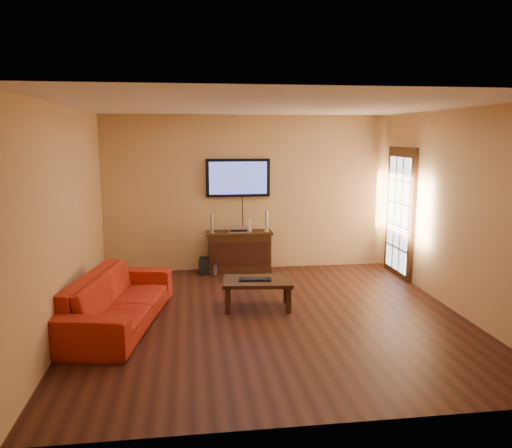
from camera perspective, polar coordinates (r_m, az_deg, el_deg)
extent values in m
plane|color=black|center=(6.65, 1.74, -10.57)|extent=(5.00, 5.00, 0.00)
plane|color=tan|center=(8.75, -0.90, 3.54)|extent=(5.00, 0.00, 5.00)
plane|color=tan|center=(6.39, -20.91, 0.47)|extent=(0.00, 5.00, 5.00)
plane|color=tan|center=(7.15, 21.99, 1.35)|extent=(0.00, 5.00, 5.00)
plane|color=white|center=(6.23, 1.87, 13.36)|extent=(5.00, 5.00, 0.00)
cube|color=black|center=(8.67, 16.12, 1.09)|extent=(0.06, 1.02, 2.22)
cube|color=white|center=(8.66, 15.90, 1.09)|extent=(0.01, 0.79, 1.89)
cube|color=black|center=(8.69, -1.91, -3.31)|extent=(1.06, 0.40, 0.67)
cube|color=black|center=(8.49, -1.77, -3.40)|extent=(0.98, 0.02, 0.40)
cube|color=black|center=(8.62, -1.92, -1.02)|extent=(1.13, 0.43, 0.04)
cube|color=black|center=(8.66, -2.08, 5.29)|extent=(1.11, 0.07, 0.66)
cube|color=#475CB9|center=(8.62, -2.05, 5.27)|extent=(1.00, 0.01, 0.56)
cube|color=black|center=(6.85, 0.18, -6.59)|extent=(0.99, 0.66, 0.05)
cube|color=black|center=(6.70, -3.30, -8.80)|extent=(0.06, 0.06, 0.35)
cube|color=black|center=(6.72, 3.76, -8.74)|extent=(0.06, 0.06, 0.35)
cube|color=black|center=(7.12, -3.19, -7.65)|extent=(0.06, 0.06, 0.35)
cube|color=black|center=(7.14, 3.44, -7.60)|extent=(0.06, 0.06, 0.35)
imported|color=#A82512|center=(6.48, -15.52, -7.42)|extent=(1.05, 2.31, 0.87)
cylinder|color=silver|center=(8.55, -5.05, -0.96)|extent=(0.09, 0.09, 0.01)
cylinder|color=silver|center=(8.52, -5.06, 0.12)|extent=(0.05, 0.05, 0.31)
cylinder|color=silver|center=(8.65, 1.20, -0.79)|extent=(0.10, 0.10, 0.01)
cylinder|color=silver|center=(8.61, 1.21, 0.38)|extent=(0.06, 0.06, 0.34)
cube|color=silver|center=(8.61, -1.99, -0.63)|extent=(0.36, 0.27, 0.08)
cube|color=white|center=(8.59, -0.64, -0.20)|extent=(0.07, 0.16, 0.21)
cube|color=black|center=(8.66, -5.61, -4.77)|extent=(0.29, 0.29, 0.27)
cylinder|color=white|center=(8.47, -4.69, -5.38)|extent=(0.07, 0.07, 0.19)
sphere|color=white|center=(8.44, -4.70, -4.74)|extent=(0.04, 0.04, 0.04)
cube|color=black|center=(6.82, -0.11, -6.36)|extent=(0.46, 0.22, 0.02)
cube|color=black|center=(6.81, -0.11, -6.25)|extent=(0.30, 0.15, 0.01)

